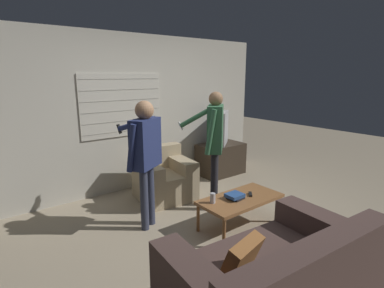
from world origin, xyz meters
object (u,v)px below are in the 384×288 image
Objects in this scene: person_left_standing at (145,149)px; soda_can at (213,198)px; armchair_beige at (163,178)px; couch_blue at (274,284)px; tv at (221,128)px; book_stack at (235,196)px; coffee_table at (240,200)px; floor_fan at (191,172)px; spare_remote at (250,194)px; person_right_standing at (214,136)px.

person_left_standing is 12.77× the size of soda_can.
soda_can is at bearing 91.76° from armchair_beige.
couch_blue is 3.66m from tv.
book_stack is at bearing 12.09° from tv.
couch_blue is 1.51m from coffee_table.
floor_fan is at bearing -31.81° from tv.
tv is 2.19m from book_stack.
tv is at bearing 58.37° from couch_blue.
couch_blue is 8.02× the size of book_stack.
couch_blue is at bearing -115.33° from floor_fan.
coffee_table is 0.41m from soda_can.
soda_can is (-0.11, -1.29, 0.13)m from armchair_beige.
soda_can reaches higher than coffee_table.
tv is 1.40× the size of floor_fan.
couch_blue is 1.90× the size of armchair_beige.
tv is (1.24, 1.70, 0.55)m from coffee_table.
spare_remote is (0.54, -0.12, -0.05)m from soda_can.
armchair_beige is at bearing 84.92° from soda_can.
person_left_standing is 1.01m from soda_can.
person_right_standing reaches higher than soda_can.
coffee_table is 8.89× the size of spare_remote.
floor_fan is at bearing 27.58° from person_right_standing.
spare_remote is at bearing -99.27° from floor_fan.
armchair_beige is 1.98× the size of floor_fan.
floor_fan is (0.69, 0.20, -0.10)m from armchair_beige.
tv reaches higher than soda_can.
couch_blue is 2.06m from person_left_standing.
book_stack is at bearing -107.70° from floor_fan.
person_left_standing is 1.46m from spare_remote.
person_right_standing is at bearing -107.92° from floor_fan.
person_right_standing is 8.00× the size of book_stack.
armchair_beige is 1.30m from soda_can.
soda_can reaches higher than spare_remote.
person_left_standing is at bearing -170.43° from spare_remote.
armchair_beige is at bearing -27.94° from tv.
person_left_standing reaches higher than floor_fan.
book_stack is (0.19, -1.37, 0.10)m from armchair_beige.
person_left_standing is (-0.03, 1.94, 0.70)m from couch_blue.
couch_blue is at bearing -111.70° from soda_can.
coffee_table is 0.17m from spare_remote.
person_left_standing reaches higher than coffee_table.
spare_remote is 1.64m from floor_fan.
floor_fan is at bearing 124.77° from spare_remote.
spare_remote is (0.04, -0.66, -0.66)m from person_right_standing.
person_left_standing is at bearing -15.60° from tv.
couch_blue is 13.37× the size of soda_can.
couch_blue reaches higher than spare_remote.
couch_blue is at bearing 13.86° from tv.
soda_can reaches higher than floor_fan.
person_right_standing reaches higher than book_stack.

